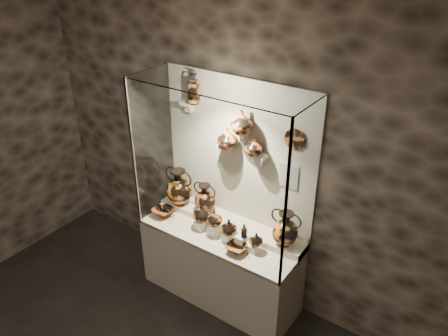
% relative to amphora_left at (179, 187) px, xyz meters
% --- Properties ---
extents(wall_back, '(5.00, 0.02, 3.20)m').
position_rel_amphora_left_xyz_m(wall_back, '(0.63, 0.20, 0.49)').
color(wall_back, '#2D251C').
rests_on(wall_back, ground).
extents(plinth, '(1.70, 0.60, 0.80)m').
position_rel_amphora_left_xyz_m(plinth, '(0.63, -0.12, -0.71)').
color(plinth, beige).
rests_on(plinth, floor).
extents(front_tier, '(1.68, 0.58, 0.03)m').
position_rel_amphora_left_xyz_m(front_tier, '(0.63, -0.12, -0.30)').
color(front_tier, beige).
rests_on(front_tier, plinth).
extents(rear_tier, '(1.70, 0.25, 0.10)m').
position_rel_amphora_left_xyz_m(rear_tier, '(0.63, 0.05, -0.26)').
color(rear_tier, beige).
rests_on(rear_tier, plinth).
extents(back_panel, '(1.70, 0.03, 1.60)m').
position_rel_amphora_left_xyz_m(back_panel, '(0.63, 0.19, 0.49)').
color(back_panel, beige).
rests_on(back_panel, plinth).
extents(glass_front, '(1.70, 0.01, 1.60)m').
position_rel_amphora_left_xyz_m(glass_front, '(0.63, -0.42, 0.49)').
color(glass_front, white).
rests_on(glass_front, plinth).
extents(glass_left, '(0.01, 0.60, 1.60)m').
position_rel_amphora_left_xyz_m(glass_left, '(-0.22, -0.12, 0.49)').
color(glass_left, white).
rests_on(glass_left, plinth).
extents(glass_right, '(0.01, 0.60, 1.60)m').
position_rel_amphora_left_xyz_m(glass_right, '(1.47, -0.12, 0.49)').
color(glass_right, white).
rests_on(glass_right, plinth).
extents(glass_top, '(1.70, 0.60, 0.01)m').
position_rel_amphora_left_xyz_m(glass_top, '(0.63, -0.12, 1.28)').
color(glass_top, white).
rests_on(glass_top, back_panel).
extents(frame_post_left, '(0.02, 0.02, 1.60)m').
position_rel_amphora_left_xyz_m(frame_post_left, '(-0.21, -0.41, 0.49)').
color(frame_post_left, gray).
rests_on(frame_post_left, plinth).
extents(frame_post_right, '(0.02, 0.02, 1.60)m').
position_rel_amphora_left_xyz_m(frame_post_right, '(1.47, -0.41, 0.49)').
color(frame_post_right, gray).
rests_on(frame_post_right, plinth).
extents(pedestal_a, '(0.09, 0.09, 0.10)m').
position_rel_amphora_left_xyz_m(pedestal_a, '(0.41, -0.17, -0.23)').
color(pedestal_a, silver).
rests_on(pedestal_a, front_tier).
extents(pedestal_b, '(0.09, 0.09, 0.13)m').
position_rel_amphora_left_xyz_m(pedestal_b, '(0.58, -0.17, -0.22)').
color(pedestal_b, silver).
rests_on(pedestal_b, front_tier).
extents(pedestal_c, '(0.09, 0.09, 0.09)m').
position_rel_amphora_left_xyz_m(pedestal_c, '(0.75, -0.17, -0.24)').
color(pedestal_c, silver).
rests_on(pedestal_c, front_tier).
extents(pedestal_d, '(0.09, 0.09, 0.12)m').
position_rel_amphora_left_xyz_m(pedestal_d, '(0.91, -0.17, -0.22)').
color(pedestal_d, silver).
rests_on(pedestal_d, front_tier).
extents(pedestal_e, '(0.09, 0.09, 0.08)m').
position_rel_amphora_left_xyz_m(pedestal_e, '(1.05, -0.17, -0.24)').
color(pedestal_e, silver).
rests_on(pedestal_e, front_tier).
extents(bracket_ul, '(0.14, 0.12, 0.04)m').
position_rel_amphora_left_xyz_m(bracket_ul, '(0.08, 0.12, 0.94)').
color(bracket_ul, beige).
rests_on(bracket_ul, back_panel).
extents(bracket_ca, '(0.14, 0.12, 0.04)m').
position_rel_amphora_left_xyz_m(bracket_ca, '(0.53, 0.12, 0.59)').
color(bracket_ca, beige).
rests_on(bracket_ca, back_panel).
extents(bracket_cb, '(0.10, 0.12, 0.04)m').
position_rel_amphora_left_xyz_m(bracket_cb, '(0.73, 0.12, 0.79)').
color(bracket_cb, beige).
rests_on(bracket_cb, back_panel).
extents(bracket_cc, '(0.14, 0.12, 0.04)m').
position_rel_amphora_left_xyz_m(bracket_cc, '(0.91, 0.12, 0.59)').
color(bracket_cc, beige).
rests_on(bracket_cc, back_panel).
extents(amphora_left, '(0.37, 0.37, 0.42)m').
position_rel_amphora_left_xyz_m(amphora_left, '(0.00, 0.00, 0.00)').
color(amphora_left, '#B96A23').
rests_on(amphora_left, rear_tier).
extents(amphora_mid, '(0.32, 0.32, 0.33)m').
position_rel_amphora_left_xyz_m(amphora_mid, '(0.32, 0.04, -0.04)').
color(amphora_mid, '#9D451B').
rests_on(amphora_mid, rear_tier).
extents(amphora_right, '(0.30, 0.30, 0.36)m').
position_rel_amphora_left_xyz_m(amphora_right, '(1.28, 0.02, -0.03)').
color(amphora_right, '#B96A23').
rests_on(amphora_right, rear_tier).
extents(jug_a, '(0.23, 0.23, 0.20)m').
position_rel_amphora_left_xyz_m(jug_a, '(0.43, -0.16, -0.08)').
color(jug_a, '#B96A23').
rests_on(jug_a, pedestal_a).
extents(jug_b, '(0.16, 0.16, 0.17)m').
position_rel_amphora_left_xyz_m(jug_b, '(0.60, -0.18, -0.07)').
color(jug_b, '#9D451B').
rests_on(jug_b, pedestal_b).
extents(jug_c, '(0.18, 0.18, 0.17)m').
position_rel_amphora_left_xyz_m(jug_c, '(0.77, -0.17, -0.11)').
color(jug_c, '#B96A23').
rests_on(jug_c, pedestal_c).
extents(jug_e, '(0.15, 0.15, 0.13)m').
position_rel_amphora_left_xyz_m(jug_e, '(1.07, -0.16, -0.13)').
color(jug_e, '#B96A23').
rests_on(jug_e, pedestal_e).
extents(lekythos_small, '(0.08, 0.08, 0.16)m').
position_rel_amphora_left_xyz_m(lekythos_small, '(0.94, -0.17, -0.08)').
color(lekythos_small, '#9D451B').
rests_on(lekythos_small, pedestal_d).
extents(kylix_left, '(0.29, 0.25, 0.11)m').
position_rel_amphora_left_xyz_m(kylix_left, '(-0.06, -0.21, -0.22)').
color(kylix_left, '#9D451B').
rests_on(kylix_left, front_tier).
extents(kylix_right, '(0.28, 0.25, 0.10)m').
position_rel_amphora_left_xyz_m(kylix_right, '(0.92, -0.27, -0.23)').
color(kylix_right, '#B96A23').
rests_on(kylix_right, front_tier).
extents(lekythos_tall, '(0.14, 0.14, 0.34)m').
position_rel_amphora_left_xyz_m(lekythos_tall, '(0.17, 0.10, 1.12)').
color(lekythos_tall, '#B96A23').
rests_on(lekythos_tall, bracket_ul).
extents(ovoid_vase_a, '(0.26, 0.26, 0.21)m').
position_rel_amphora_left_xyz_m(ovoid_vase_a, '(0.59, 0.07, 0.71)').
color(ovoid_vase_a, '#9D451B').
rests_on(ovoid_vase_a, bracket_ca).
extents(ovoid_vase_b, '(0.27, 0.27, 0.22)m').
position_rel_amphora_left_xyz_m(ovoid_vase_b, '(0.74, 0.06, 0.92)').
color(ovoid_vase_b, '#9D451B').
rests_on(ovoid_vase_b, bracket_cb).
extents(ovoid_vase_c, '(0.20, 0.20, 0.18)m').
position_rel_amphora_left_xyz_m(ovoid_vase_c, '(0.87, 0.08, 0.69)').
color(ovoid_vase_c, '#9D451B').
rests_on(ovoid_vase_c, bracket_cc).
extents(wall_plate, '(0.20, 0.02, 0.20)m').
position_rel_amphora_left_xyz_m(wall_plate, '(1.23, 0.17, 0.83)').
color(wall_plate, '#A95A21').
rests_on(wall_plate, back_panel).
extents(info_placard, '(0.19, 0.01, 0.25)m').
position_rel_amphora_left_xyz_m(info_placard, '(1.20, 0.17, 0.44)').
color(info_placard, beige).
rests_on(info_placard, back_panel).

